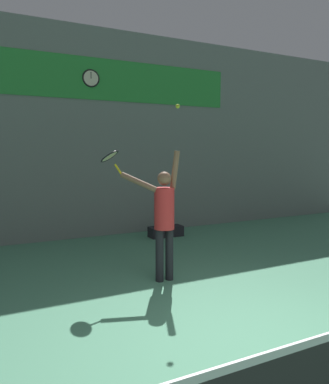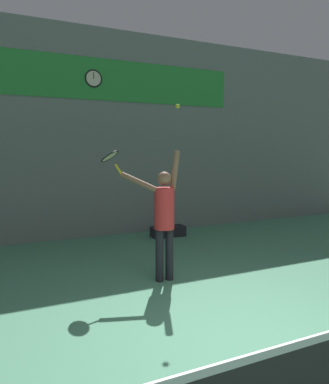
{
  "view_description": "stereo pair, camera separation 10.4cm",
  "coord_description": "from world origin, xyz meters",
  "px_view_note": "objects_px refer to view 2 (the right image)",
  "views": [
    {
      "loc": [
        -2.63,
        -2.77,
        2.06
      ],
      "look_at": [
        0.0,
        2.47,
        1.44
      ],
      "focal_mm": 35.0,
      "sensor_mm": 36.0,
      "label": 1
    },
    {
      "loc": [
        -2.54,
        -2.82,
        2.06
      ],
      "look_at": [
        0.0,
        2.47,
        1.44
      ],
      "focal_mm": 35.0,
      "sensor_mm": 36.0,
      "label": 2
    }
  ],
  "objects_px": {
    "water_bottle": "(170,230)",
    "equipment_bag": "(168,231)",
    "tennis_player": "(164,215)",
    "tennis_ball": "(178,106)",
    "scoreboard_clock": "(94,78)",
    "tennis_racket": "(111,157)"
  },
  "relations": [
    {
      "from": "tennis_ball",
      "to": "water_bottle",
      "type": "distance_m",
      "value": 4.12
    },
    {
      "from": "tennis_racket",
      "to": "tennis_player",
      "type": "bearing_deg",
      "value": -33.24
    },
    {
      "from": "tennis_player",
      "to": "tennis_ball",
      "type": "distance_m",
      "value": 1.71
    },
    {
      "from": "tennis_ball",
      "to": "equipment_bag",
      "type": "height_order",
      "value": "tennis_ball"
    },
    {
      "from": "tennis_player",
      "to": "equipment_bag",
      "type": "xyz_separation_m",
      "value": [
        1.46,
        2.81,
        -0.95
      ]
    },
    {
      "from": "scoreboard_clock",
      "to": "water_bottle",
      "type": "bearing_deg",
      "value": -23.52
    },
    {
      "from": "scoreboard_clock",
      "to": "tennis_ball",
      "type": "distance_m",
      "value": 3.76
    },
    {
      "from": "water_bottle",
      "to": "equipment_bag",
      "type": "distance_m",
      "value": 0.08
    },
    {
      "from": "tennis_ball",
      "to": "scoreboard_clock",
      "type": "bearing_deg",
      "value": 95.54
    },
    {
      "from": "scoreboard_clock",
      "to": "tennis_player",
      "type": "distance_m",
      "value": 4.48
    },
    {
      "from": "tennis_player",
      "to": "tennis_ball",
      "type": "height_order",
      "value": "tennis_ball"
    },
    {
      "from": "scoreboard_clock",
      "to": "equipment_bag",
      "type": "bearing_deg",
      "value": -25.46
    },
    {
      "from": "tennis_ball",
      "to": "equipment_bag",
      "type": "xyz_separation_m",
      "value": [
        1.24,
        2.85,
        -2.65
      ]
    },
    {
      "from": "scoreboard_clock",
      "to": "tennis_player",
      "type": "bearing_deg",
      "value": -87.91
    },
    {
      "from": "tennis_ball",
      "to": "water_bottle",
      "type": "bearing_deg",
      "value": 65.49
    },
    {
      "from": "scoreboard_clock",
      "to": "water_bottle",
      "type": "height_order",
      "value": "scoreboard_clock"
    },
    {
      "from": "tennis_racket",
      "to": "water_bottle",
      "type": "height_order",
      "value": "tennis_racket"
    },
    {
      "from": "water_bottle",
      "to": "tennis_ball",
      "type": "bearing_deg",
      "value": -114.51
    },
    {
      "from": "equipment_bag",
      "to": "water_bottle",
      "type": "bearing_deg",
      "value": 22.97
    },
    {
      "from": "tennis_player",
      "to": "tennis_racket",
      "type": "height_order",
      "value": "tennis_racket"
    },
    {
      "from": "equipment_bag",
      "to": "tennis_ball",
      "type": "bearing_deg",
      "value": -113.49
    },
    {
      "from": "tennis_player",
      "to": "equipment_bag",
      "type": "distance_m",
      "value": 3.3
    }
  ]
}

